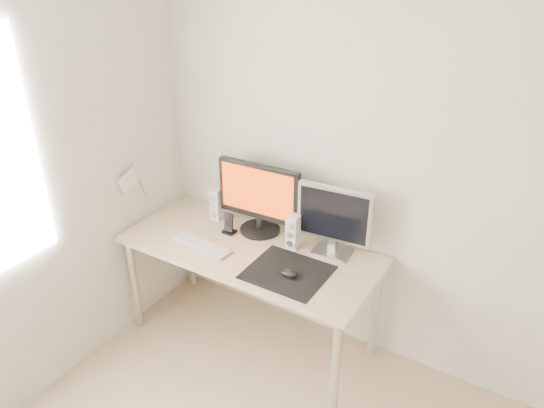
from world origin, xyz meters
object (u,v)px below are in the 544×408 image
at_px(desk, 250,258).
at_px(main_monitor, 259,196).
at_px(speaker_left, 217,204).
at_px(speaker_right, 293,232).
at_px(keyboard, 201,245).
at_px(second_monitor, 334,218).
at_px(mouse, 288,273).
at_px(phone_dock, 229,227).

xyz_separation_m(desk, main_monitor, (-0.05, 0.20, 0.33)).
height_order(desk, speaker_left, speaker_left).
bearing_deg(speaker_right, desk, -148.05).
height_order(main_monitor, keyboard, main_monitor).
bearing_deg(keyboard, second_monitor, 26.30).
relative_size(desk, second_monitor, 3.54).
height_order(second_monitor, speaker_left, second_monitor).
bearing_deg(speaker_right, keyboard, -149.66).
relative_size(mouse, speaker_left, 0.47).
bearing_deg(mouse, speaker_left, 156.07).
bearing_deg(desk, main_monitor, 105.22).
relative_size(main_monitor, speaker_left, 2.52).
height_order(mouse, keyboard, mouse).
relative_size(main_monitor, speaker_right, 2.52).
height_order(speaker_left, keyboard, speaker_left).
bearing_deg(main_monitor, mouse, -39.45).
distance_m(desk, speaker_left, 0.46).
xyz_separation_m(desk, second_monitor, (0.46, 0.21, 0.32)).
height_order(mouse, phone_dock, phone_dock).
distance_m(mouse, phone_dock, 0.60).
bearing_deg(desk, second_monitor, 24.76).
bearing_deg(speaker_right, mouse, -65.84).
relative_size(keyboard, phone_dock, 3.06).
bearing_deg(phone_dock, main_monitor, 37.33).
distance_m(second_monitor, keyboard, 0.83).
xyz_separation_m(mouse, speaker_right, (-0.12, 0.28, 0.09)).
distance_m(speaker_right, keyboard, 0.57).
bearing_deg(main_monitor, second_monitor, 1.62).
relative_size(second_monitor, speaker_right, 2.07).
height_order(main_monitor, speaker_left, main_monitor).
bearing_deg(speaker_right, main_monitor, 168.81).
bearing_deg(main_monitor, speaker_right, -11.19).
bearing_deg(speaker_left, second_monitor, 1.55).
bearing_deg(speaker_right, second_monitor, 16.81).
bearing_deg(main_monitor, phone_dock, -142.67).
relative_size(mouse, speaker_right, 0.47).
xyz_separation_m(second_monitor, phone_dock, (-0.66, -0.13, -0.20)).
distance_m(desk, second_monitor, 0.60).
bearing_deg(second_monitor, speaker_right, -163.19).
height_order(main_monitor, speaker_right, main_monitor).
distance_m(desk, speaker_right, 0.33).
bearing_deg(desk, speaker_left, 153.66).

